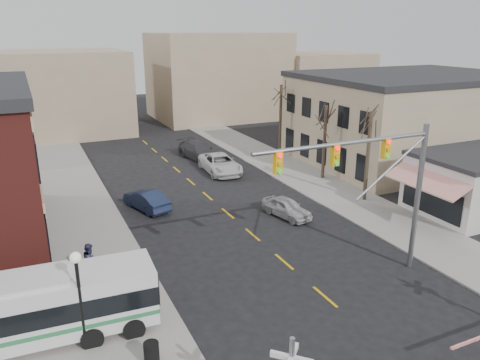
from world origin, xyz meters
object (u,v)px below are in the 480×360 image
car_c (220,164)px  car_d (199,151)px  street_lamp (78,281)px  trash_bin (152,354)px  car_b (147,200)px  transit_bus (13,313)px  pedestrian_far (90,261)px  car_a (287,208)px  traffic_signal_mast (380,174)px  pedestrian_near (109,304)px

car_c → car_d: (-0.10, 5.20, 0.01)m
street_lamp → car_c: (14.54, 20.67, -2.37)m
trash_bin → car_b: 17.02m
transit_bus → car_d: 29.84m
car_b → car_d: car_d is taller
trash_bin → car_c: bearing=61.6°
pedestrian_far → car_a: bearing=-55.6°
trash_bin → pedestrian_far: pedestrian_far is taller
traffic_signal_mast → car_c: bearing=89.7°
car_b → street_lamp: bearing=50.0°
trash_bin → car_c: 25.92m
street_lamp → car_c: street_lamp is taller
street_lamp → car_a: bearing=31.4°
street_lamp → car_b: (6.16, 14.43, -2.48)m
traffic_signal_mast → pedestrian_near: bearing=173.7°
car_b → car_d: (8.28, 11.45, 0.12)m
trash_bin → street_lamp: bearing=136.0°
pedestrian_near → car_b: bearing=4.3°
transit_bus → car_d: transit_bus is taller
trash_bin → pedestrian_near: pedestrian_near is taller
street_lamp → trash_bin: (2.20, -2.12, -2.60)m
traffic_signal_mast → transit_bus: bearing=174.8°
street_lamp → car_d: 29.72m
traffic_signal_mast → trash_bin: bearing=-171.1°
street_lamp → car_d: bearing=60.8°
street_lamp → pedestrian_near: (1.23, 1.25, -2.09)m
car_a → car_c: size_ratio=0.66×
trash_bin → pedestrian_far: bearing=98.2°
trash_bin → pedestrian_near: bearing=106.1°
street_lamp → car_d: street_lamp is taller
street_lamp → car_a: 17.36m
pedestrian_far → car_d: bearing=-12.4°
car_a → car_c: (-0.13, 11.73, 0.16)m
transit_bus → car_a: (17.16, 7.62, -0.99)m
trash_bin → transit_bus: bearing=143.8°
traffic_signal_mast → pedestrian_far: (-13.36, 5.99, -4.66)m
trash_bin → car_c: size_ratio=0.16×
transit_bus → car_d: (16.93, 24.56, -0.82)m
trash_bin → car_d: (12.24, 27.99, 0.24)m
street_lamp → pedestrian_far: (1.06, 5.78, -2.12)m
car_d → pedestrian_far: 24.14m
car_a → car_d: bearing=77.0°
street_lamp → car_b: street_lamp is taller
transit_bus → pedestrian_near: 3.76m
trash_bin → car_a: (12.47, 11.06, 0.07)m
traffic_signal_mast → car_b: size_ratio=2.27×
car_b → pedestrian_near: 14.08m
transit_bus → pedestrian_far: size_ratio=5.97×
trash_bin → car_b: car_b is taller
transit_bus → car_a: 18.80m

